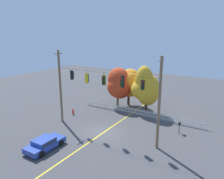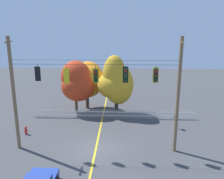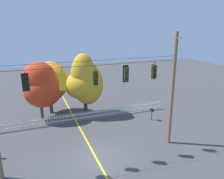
{
  "view_description": "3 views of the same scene",
  "coord_description": "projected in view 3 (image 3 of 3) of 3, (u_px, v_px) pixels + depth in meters",
  "views": [
    {
      "loc": [
        12.92,
        -19.09,
        11.23
      ],
      "look_at": [
        0.88,
        0.47,
        5.2
      ],
      "focal_mm": 34.68,
      "sensor_mm": 36.0,
      "label": 1
    },
    {
      "loc": [
        2.08,
        -18.19,
        9.94
      ],
      "look_at": [
        1.33,
        0.61,
        5.0
      ],
      "focal_mm": 38.82,
      "sensor_mm": 36.0,
      "label": 2
    },
    {
      "loc": [
        -4.15,
        -14.26,
        9.82
      ],
      "look_at": [
        1.49,
        0.5,
        5.13
      ],
      "focal_mm": 35.9,
      "sensor_mm": 36.0,
      "label": 3
    }
  ],
  "objects": [
    {
      "name": "autumn_maple_near_fence",
      "position": [
        40.0,
        85.0,
        22.94
      ],
      "size": [
        3.92,
        3.51,
        6.15
      ],
      "color": "brown",
      "rests_on": "ground"
    },
    {
      "name": "autumn_oak_far_east",
      "position": [
        85.0,
        82.0,
        24.13
      ],
      "size": [
        4.17,
        3.26,
        6.86
      ],
      "color": "#473828",
      "rests_on": "ground"
    },
    {
      "name": "roadside_mailbox",
      "position": [
        152.0,
        111.0,
        23.33
      ],
      "size": [
        0.25,
        0.44,
        1.33
      ],
      "color": "brown",
      "rests_on": "ground"
    },
    {
      "name": "signal_support_span",
      "position": [
        95.0,
        99.0,
        15.65
      ],
      "size": [
        13.23,
        1.1,
        9.25
      ],
      "color": "brown",
      "rests_on": "ground"
    },
    {
      "name": "ground",
      "position": [
        96.0,
        158.0,
        16.99
      ],
      "size": [
        80.0,
        80.0,
        0.0
      ],
      "primitive_type": "plane",
      "color": "#424244"
    },
    {
      "name": "traffic_signal_northbound_secondary",
      "position": [
        126.0,
        74.0,
        16.02
      ],
      "size": [
        0.43,
        0.38,
        1.42
      ],
      "color": "black"
    },
    {
      "name": "white_picket_fence",
      "position": [
        87.0,
        115.0,
        23.55
      ],
      "size": [
        17.99,
        0.06,
        1.02
      ],
      "color": "silver",
      "rests_on": "ground"
    },
    {
      "name": "autumn_maple_mid",
      "position": [
        52.0,
        81.0,
        24.48
      ],
      "size": [
        3.63,
        3.73,
        5.88
      ],
      "color": "#473828",
      "rests_on": "ground"
    },
    {
      "name": "traffic_signal_westbound_side",
      "position": [
        95.0,
        78.0,
        15.26
      ],
      "size": [
        0.43,
        0.38,
        1.47
      ],
      "color": "black"
    },
    {
      "name": "traffic_signal_southbound_primary",
      "position": [
        25.0,
        82.0,
        13.67
      ],
      "size": [
        0.43,
        0.38,
        1.29
      ],
      "color": "black"
    },
    {
      "name": "traffic_signal_northbound_primary",
      "position": [
        154.0,
        72.0,
        16.81
      ],
      "size": [
        0.43,
        0.38,
        1.41
      ],
      "color": "black"
    },
    {
      "name": "traffic_signal_eastbound_side",
      "position": [
        62.0,
        81.0,
        14.47
      ],
      "size": [
        0.43,
        0.38,
        1.49
      ],
      "color": "black"
    },
    {
      "name": "lane_centerline_stripe",
      "position": [
        96.0,
        158.0,
        16.99
      ],
      "size": [
        0.16,
        36.0,
        0.01
      ],
      "primitive_type": "cube",
      "color": "gold",
      "rests_on": "ground"
    }
  ]
}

